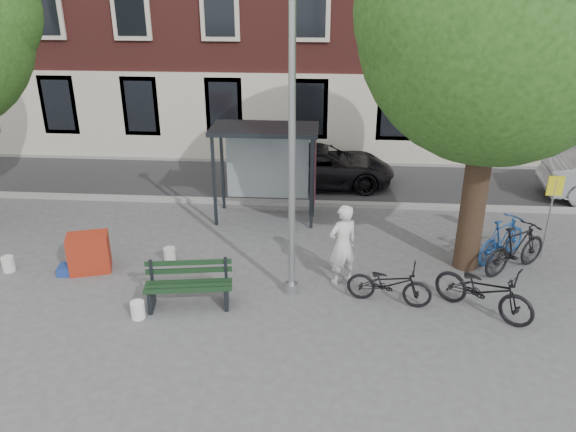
% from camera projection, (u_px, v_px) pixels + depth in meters
% --- Properties ---
extents(ground, '(90.00, 90.00, 0.00)m').
position_uv_depth(ground, '(292.00, 293.00, 12.15)').
color(ground, '#4C4C4F').
rests_on(ground, ground).
extents(road, '(40.00, 4.00, 0.01)m').
position_uv_depth(road, '(306.00, 182.00, 18.55)').
color(road, '#28282B').
rests_on(road, ground).
extents(curb_near, '(40.00, 0.25, 0.12)m').
position_uv_depth(curb_near, '(303.00, 203.00, 16.70)').
color(curb_near, gray).
rests_on(curb_near, ground).
extents(curb_far, '(40.00, 0.25, 0.12)m').
position_uv_depth(curb_far, '(308.00, 162.00, 20.36)').
color(curb_far, gray).
rests_on(curb_far, ground).
extents(lamppost, '(0.28, 0.35, 6.11)m').
position_uv_depth(lamppost, '(292.00, 171.00, 11.04)').
color(lamppost, '#9EA0A3').
rests_on(lamppost, ground).
extents(tree_right, '(5.76, 5.60, 8.20)m').
position_uv_depth(tree_right, '(503.00, 15.00, 10.91)').
color(tree_right, black).
rests_on(tree_right, ground).
extents(bus_shelter, '(2.85, 1.45, 2.62)m').
position_uv_depth(bus_shelter, '(280.00, 151.00, 15.18)').
color(bus_shelter, '#1E2328').
rests_on(bus_shelter, ground).
extents(painter, '(0.81, 0.72, 1.86)m').
position_uv_depth(painter, '(343.00, 245.00, 12.21)').
color(painter, silver).
rests_on(painter, ground).
extents(bench, '(1.85, 0.84, 0.92)m').
position_uv_depth(bench, '(189.00, 287.00, 11.55)').
color(bench, '#1E2328').
rests_on(bench, ground).
extents(bike_a, '(1.85, 0.97, 0.92)m').
position_uv_depth(bike_a, '(389.00, 283.00, 11.61)').
color(bike_a, black).
rests_on(bike_a, ground).
extents(bike_b, '(1.68, 1.59, 1.09)m').
position_uv_depth(bike_b, '(502.00, 239.00, 13.36)').
color(bike_b, navy).
rests_on(bike_b, ground).
extents(bike_c, '(2.09, 1.81, 1.08)m').
position_uv_depth(bike_c, '(484.00, 290.00, 11.22)').
color(bike_c, black).
rests_on(bike_c, ground).
extents(bike_d, '(1.90, 1.54, 1.16)m').
position_uv_depth(bike_d, '(516.00, 248.00, 12.82)').
color(bike_d, black).
rests_on(bike_d, ground).
extents(car_dark, '(4.78, 2.43, 1.30)m').
position_uv_depth(car_dark, '(321.00, 166.00, 18.09)').
color(car_dark, black).
rests_on(car_dark, ground).
extents(red_stand, '(1.04, 0.84, 0.90)m').
position_uv_depth(red_stand, '(89.00, 253.00, 12.89)').
color(red_stand, maroon).
rests_on(red_stand, ground).
extents(blue_crate, '(0.60, 0.47, 0.20)m').
position_uv_depth(blue_crate, '(71.00, 269.00, 12.89)').
color(blue_crate, navy).
rests_on(blue_crate, ground).
extents(bucket_a, '(0.30, 0.30, 0.36)m').
position_uv_depth(bucket_a, '(138.00, 310.00, 11.20)').
color(bucket_a, white).
rests_on(bucket_a, ground).
extents(bucket_b, '(0.32, 0.32, 0.36)m').
position_uv_depth(bucket_b, '(170.00, 255.00, 13.38)').
color(bucket_b, silver).
rests_on(bucket_b, ground).
extents(bucket_c, '(0.33, 0.33, 0.36)m').
position_uv_depth(bucket_c, '(8.00, 264.00, 12.97)').
color(bucket_c, silver).
rests_on(bucket_c, ground).
extents(notice_sign, '(0.36, 0.04, 2.10)m').
position_uv_depth(notice_sign, '(553.00, 198.00, 13.02)').
color(notice_sign, '#9EA0A3').
rests_on(notice_sign, ground).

